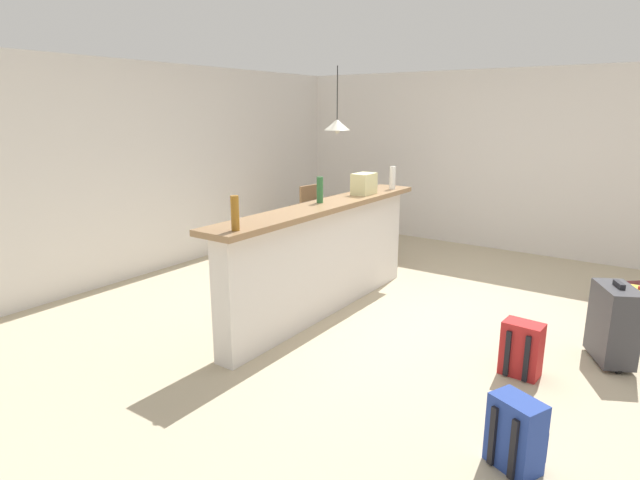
{
  "coord_description": "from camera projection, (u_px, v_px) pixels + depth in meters",
  "views": [
    {
      "loc": [
        -4.41,
        -2.22,
        1.95
      ],
      "look_at": [
        -0.09,
        0.79,
        0.63
      ],
      "focal_mm": 29.11,
      "sensor_mm": 36.0,
      "label": 1
    }
  ],
  "objects": [
    {
      "name": "suitcase_upright_charcoal",
      "position": [
        613.0,
        323.0,
        4.05
      ],
      "size": [
        0.5,
        0.42,
        0.67
      ],
      "color": "#38383D",
      "rests_on": "ground_plane"
    },
    {
      "name": "grocery_bag",
      "position": [
        364.0,
        184.0,
        5.42
      ],
      "size": [
        0.26,
        0.18,
        0.22
      ],
      "primitive_type": "cube",
      "color": "beige",
      "rests_on": "bar_countertop"
    },
    {
      "name": "partition_half_wall",
      "position": [
        325.0,
        262.0,
        5.03
      ],
      "size": [
        2.8,
        0.2,
        1.04
      ],
      "primitive_type": "cube",
      "color": "silver",
      "rests_on": "ground_plane"
    },
    {
      "name": "dining_table",
      "position": [
        338.0,
        209.0,
        7.0
      ],
      "size": [
        1.1,
        0.8,
        0.74
      ],
      "color": "#332319",
      "rests_on": "ground_plane"
    },
    {
      "name": "bottle_amber",
      "position": [
        235.0,
        213.0,
        3.78
      ],
      "size": [
        0.06,
        0.06,
        0.26
      ],
      "primitive_type": "cylinder",
      "color": "#9E661E",
      "rests_on": "bar_countertop"
    },
    {
      "name": "wall_back",
      "position": [
        178.0,
        167.0,
        6.6
      ],
      "size": [
        6.6,
        0.1,
        2.5
      ],
      "primitive_type": "cube",
      "color": "silver",
      "rests_on": "ground_plane"
    },
    {
      "name": "backpack_blue",
      "position": [
        516.0,
        434.0,
        2.88
      ],
      "size": [
        0.31,
        0.33,
        0.42
      ],
      "color": "#233D93",
      "rests_on": "ground_plane"
    },
    {
      "name": "dining_chair_far_side",
      "position": [
        305.0,
        213.0,
        7.41
      ],
      "size": [
        0.45,
        0.45,
        0.93
      ],
      "color": "#9E754C",
      "rests_on": "ground_plane"
    },
    {
      "name": "dining_chair_near_partition",
      "position": [
        371.0,
        225.0,
        6.67
      ],
      "size": [
        0.41,
        0.41,
        0.93
      ],
      "color": "#9E754C",
      "rests_on": "ground_plane"
    },
    {
      "name": "bottle_green",
      "position": [
        320.0,
        190.0,
        4.91
      ],
      "size": [
        0.06,
        0.06,
        0.25
      ],
      "primitive_type": "cylinder",
      "color": "#2D6B38",
      "rests_on": "bar_countertop"
    },
    {
      "name": "bottle_white",
      "position": [
        393.0,
        178.0,
        5.77
      ],
      "size": [
        0.07,
        0.07,
        0.25
      ],
      "primitive_type": "cylinder",
      "color": "silver",
      "rests_on": "bar_countertop"
    },
    {
      "name": "ground_plane",
      "position": [
        389.0,
        312.0,
        5.22
      ],
      "size": [
        13.0,
        13.0,
        0.05
      ],
      "primitive_type": "cube",
      "color": "#BCAD8E"
    },
    {
      "name": "wall_right",
      "position": [
        472.0,
        160.0,
        7.5
      ],
      "size": [
        0.1,
        6.0,
        2.5
      ],
      "primitive_type": "cube",
      "color": "silver",
      "rests_on": "ground_plane"
    },
    {
      "name": "bar_countertop",
      "position": [
        325.0,
        206.0,
        4.9
      ],
      "size": [
        2.96,
        0.4,
        0.05
      ],
      "primitive_type": "cube",
      "color": "#93704C",
      "rests_on": "partition_half_wall"
    },
    {
      "name": "pendant_lamp",
      "position": [
        337.0,
        125.0,
        6.78
      ],
      "size": [
        0.34,
        0.34,
        0.85
      ],
      "color": "black"
    },
    {
      "name": "backpack_red",
      "position": [
        522.0,
        349.0,
        3.9
      ],
      "size": [
        0.26,
        0.29,
        0.42
      ],
      "color": "red",
      "rests_on": "ground_plane"
    }
  ]
}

